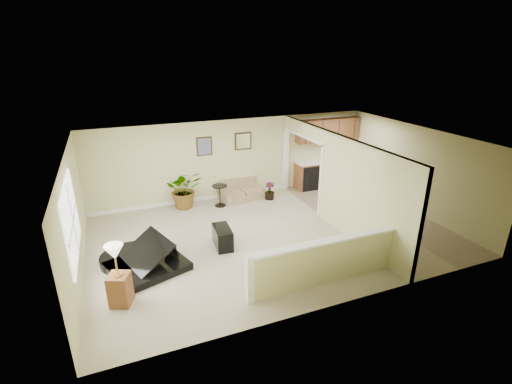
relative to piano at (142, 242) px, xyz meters
name	(u,v)px	position (x,y,z in m)	size (l,w,h in m)	color
floor	(272,235)	(3.23, 0.28, -0.61)	(9.00, 9.00, 0.00)	beige
back_wall	(234,159)	(3.23, 3.28, 0.64)	(9.00, 0.04, 2.50)	beige
front_wall	(343,246)	(3.23, -2.72, 0.64)	(9.00, 0.04, 2.50)	beige
left_wall	(73,219)	(-1.27, 0.28, 0.64)	(0.04, 6.00, 2.50)	beige
right_wall	(415,169)	(7.73, 0.28, 0.64)	(0.04, 6.00, 2.50)	beige
ceiling	(274,141)	(3.23, 0.28, 1.89)	(9.00, 6.00, 0.04)	white
kitchen_vinyl	(372,216)	(6.38, 0.28, -0.60)	(2.70, 6.00, 0.01)	tan
interior_partition	(330,179)	(5.03, 0.53, 0.61)	(0.18, 5.99, 2.50)	beige
pony_half_wall	(323,261)	(3.30, -2.02, -0.09)	(3.42, 0.22, 1.00)	beige
left_window	(71,220)	(-1.26, -0.22, 0.84)	(0.05, 2.15, 1.45)	white
wall_art_left	(204,146)	(2.28, 3.25, 1.14)	(0.48, 0.04, 0.58)	#392514
wall_mirror	(243,141)	(3.53, 3.25, 1.19)	(0.55, 0.04, 0.55)	#392514
kitchen_cabinets	(324,162)	(6.42, 3.01, 0.26)	(2.36, 0.65, 2.33)	brown
piano	(142,242)	(0.00, 0.00, 0.00)	(2.12, 2.10, 1.45)	black
piano_bench	(223,237)	(1.87, 0.20, -0.36)	(0.38, 0.75, 0.50)	black
loveseat	(241,190)	(3.33, 2.96, -0.31)	(1.48, 0.98, 0.78)	#998461
accent_table	(220,193)	(2.53, 2.62, -0.18)	(0.46, 0.46, 0.66)	black
palm_plant	(185,189)	(1.53, 2.93, -0.03)	(1.11, 0.98, 1.17)	black
small_plant	(269,192)	(4.16, 2.57, -0.37)	(0.39, 0.39, 0.55)	black
lamp_stand	(119,280)	(-0.55, -1.17, -0.07)	(0.48, 0.48, 1.26)	brown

